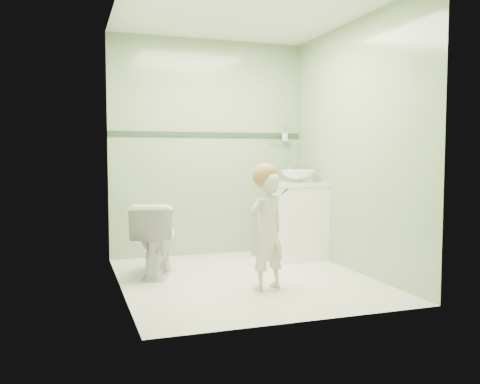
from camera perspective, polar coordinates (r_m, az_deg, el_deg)
name	(u,v)px	position (r m, az deg, el deg)	size (l,w,h in m)	color
ground	(245,279)	(4.69, 0.60, -9.67)	(2.50, 2.50, 0.00)	white
room_shell	(245,146)	(4.56, 0.61, 5.14)	(2.50, 2.54, 2.40)	#8AAE7B
trim_stripe	(209,134)	(5.75, -3.50, 6.43)	(2.20, 0.02, 0.05)	#26432E
vanity	(297,222)	(5.57, 6.40, -3.31)	(0.52, 0.50, 0.80)	white
counter	(297,184)	(5.53, 6.43, 0.90)	(0.54, 0.52, 0.04)	white
basin	(298,176)	(5.53, 6.44, 1.77)	(0.37, 0.37, 0.13)	white
faucet	(290,168)	(5.69, 5.65, 2.65)	(0.03, 0.13, 0.18)	silver
cup_holder	(284,137)	(5.99, 4.96, 6.12)	(0.26, 0.07, 0.21)	silver
toilet	(156,239)	(4.83, -9.37, -5.17)	(0.38, 0.67, 0.69)	white
toddler	(267,231)	(4.26, 2.98, -4.36)	(0.36, 0.24, 0.98)	beige
hair_cap	(266,176)	(4.24, 2.88, 1.79)	(0.22, 0.22, 0.22)	#A26B37
teal_toothbrush	(284,191)	(4.18, 4.88, 0.09)	(0.10, 0.14, 0.08)	#027C5D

